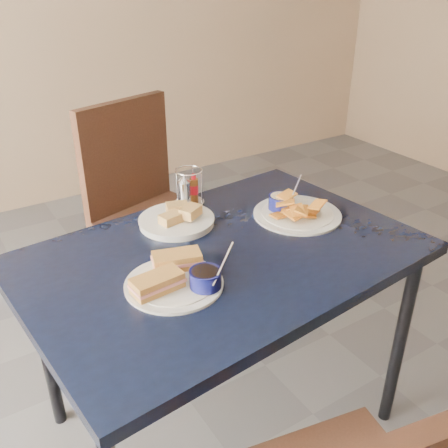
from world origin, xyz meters
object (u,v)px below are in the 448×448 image
plantain_plate (293,210)px  bread_basket (177,220)px  condiment_caddy (188,189)px  sandwich_plate (177,277)px  dining_table (223,268)px  chair_far (149,197)px

plantain_plate → bread_basket: plantain_plate is taller
plantain_plate → condiment_caddy: (-0.27, 0.28, 0.04)m
sandwich_plate → dining_table: bearing=22.0°
dining_table → chair_far: (0.12, 0.83, -0.10)m
sandwich_plate → plantain_plate: 0.58m
bread_basket → condiment_caddy: 0.18m
condiment_caddy → chair_far: bearing=85.1°
chair_far → condiment_caddy: chair_far is taller
sandwich_plate → bread_basket: (0.17, 0.32, -0.01)m
plantain_plate → bread_basket: bearing=158.0°
sandwich_plate → condiment_caddy: (0.28, 0.45, 0.03)m
dining_table → chair_far: bearing=81.9°
dining_table → condiment_caddy: condiment_caddy is taller
dining_table → chair_far: 0.85m
bread_basket → plantain_plate: bearing=-22.0°
bread_basket → condiment_caddy: condiment_caddy is taller
chair_far → plantain_plate: size_ratio=3.25×
chair_far → plantain_plate: (0.23, -0.75, 0.18)m
bread_basket → condiment_caddy: (0.11, 0.13, 0.04)m
dining_table → chair_far: size_ratio=1.27×
sandwich_plate → bread_basket: sandwich_plate is taller
dining_table → chair_far: chair_far is taller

